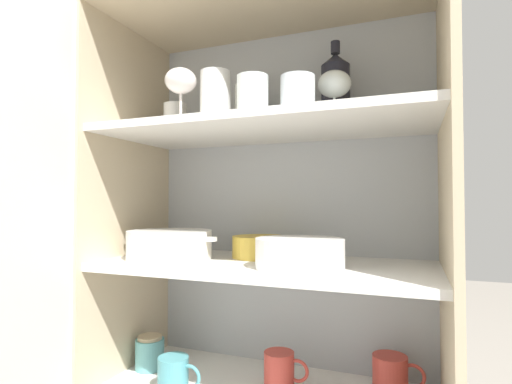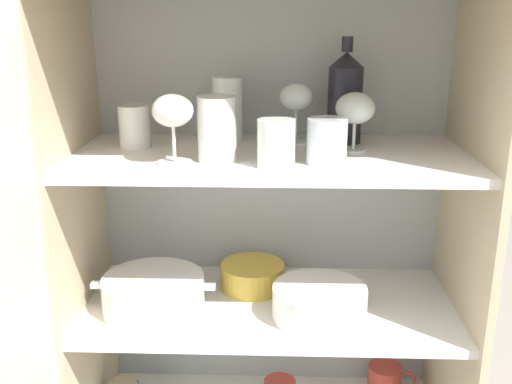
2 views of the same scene
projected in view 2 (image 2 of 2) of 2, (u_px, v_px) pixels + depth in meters
cupboard_back_panel at (271, 263)px, 1.61m from camera, size 0.89×0.02×1.35m
cupboard_side_left at (86, 296)px, 1.43m from camera, size 0.02×0.43×1.35m
cupboard_side_right at (457, 302)px, 1.40m from camera, size 0.02×0.43×1.35m
shelf_board_middle at (270, 306)px, 1.42m from camera, size 0.86×0.39×0.02m
shelf_board_upper at (271, 157)px, 1.31m from camera, size 0.86×0.39×0.02m
tumbler_glass_0 at (135, 126)px, 1.34m from camera, size 0.07×0.07×0.10m
tumbler_glass_1 at (228, 109)px, 1.40m from camera, size 0.07×0.07×0.15m
tumbler_glass_2 at (276, 143)px, 1.18m from camera, size 0.08×0.08×0.10m
tumbler_glass_3 at (327, 141)px, 1.21m from camera, size 0.08×0.08×0.09m
tumbler_glass_4 at (217, 129)px, 1.22m from camera, size 0.08×0.08×0.13m
wine_glass_0 at (296, 100)px, 1.37m from camera, size 0.08×0.08×0.14m
wine_glass_1 at (355, 110)px, 1.29m from camera, size 0.09×0.09×0.13m
wine_glass_2 at (173, 114)px, 1.18m from camera, size 0.08×0.08×0.14m
wine_bottle at (345, 97)px, 1.37m from camera, size 0.08×0.08×0.24m
plate_stack_white at (319, 302)px, 1.34m from camera, size 0.21×0.21×0.07m
mixing_bowl_large at (253, 275)px, 1.48m from camera, size 0.16×0.16×0.06m
casserole_dish at (154, 293)px, 1.37m from camera, size 0.28×0.23×0.08m
coffee_mug_extra_2 at (385, 382)px, 1.59m from camera, size 0.13×0.09×0.10m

